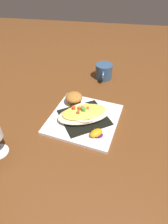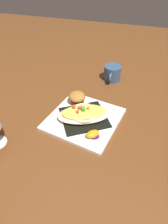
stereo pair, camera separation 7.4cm
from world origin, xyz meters
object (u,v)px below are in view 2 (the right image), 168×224
Objects in this scene: gratin_dish at (84,113)px; square_plate at (84,119)px; orange_garnish at (93,134)px; muffin at (77,98)px; coffee_mug at (112,74)px.

square_plate is at bearing 12.43° from gratin_dish.
square_plate is at bearing 124.50° from orange_garnish.
square_plate is 4.49× the size of orange_garnish.
muffin is 0.27m from coffee_mug.
gratin_dish is at bearing -98.04° from coffee_mug.
muffin is at bearing 124.37° from orange_garnish.
orange_garnish is (0.12, -0.17, -0.02)m from muffin.
orange_garnish reaches higher than square_plate.
gratin_dish is at bearing 124.55° from orange_garnish.
gratin_dish is 4.02× the size of orange_garnish.
orange_garnish is at bearing -55.63° from muffin.
muffin is (-0.06, 0.08, 0.03)m from square_plate.
gratin_dish is 0.10m from muffin.
square_plate is 1.12× the size of gratin_dish.
coffee_mug is (-0.01, 0.42, 0.01)m from orange_garnish.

